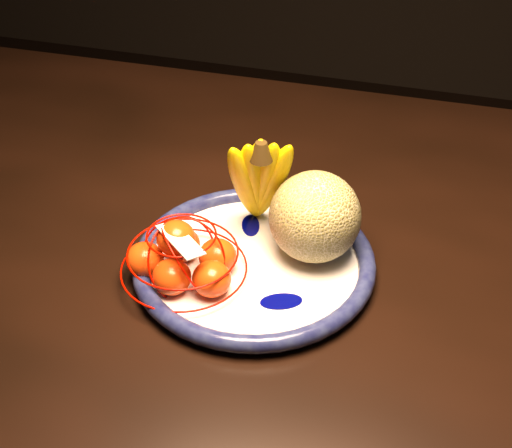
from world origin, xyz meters
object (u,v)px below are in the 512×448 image
(fruit_bowl, at_px, (254,262))
(mandarin_bag, at_px, (184,259))
(banana_bunch, at_px, (259,177))
(cantaloupe, at_px, (315,217))
(dining_table, at_px, (163,262))

(fruit_bowl, bearing_deg, mandarin_bag, -148.18)
(banana_bunch, bearing_deg, mandarin_bag, -139.09)
(fruit_bowl, relative_size, mandarin_bag, 1.60)
(fruit_bowl, relative_size, cantaloupe, 2.66)
(fruit_bowl, relative_size, banana_bunch, 1.87)
(cantaloupe, relative_size, mandarin_bag, 0.60)
(fruit_bowl, height_order, cantaloupe, cantaloupe)
(banana_bunch, relative_size, mandarin_bag, 0.86)
(mandarin_bag, bearing_deg, banana_bunch, 62.03)
(banana_bunch, xyz_separation_m, mandarin_bag, (-0.06, -0.12, -0.06))
(fruit_bowl, height_order, banana_bunch, banana_bunch)
(cantaloupe, xyz_separation_m, banana_bunch, (-0.08, 0.03, 0.03))
(fruit_bowl, xyz_separation_m, mandarin_bag, (-0.08, -0.05, 0.03))
(dining_table, relative_size, cantaloupe, 13.32)
(cantaloupe, height_order, mandarin_bag, cantaloupe)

